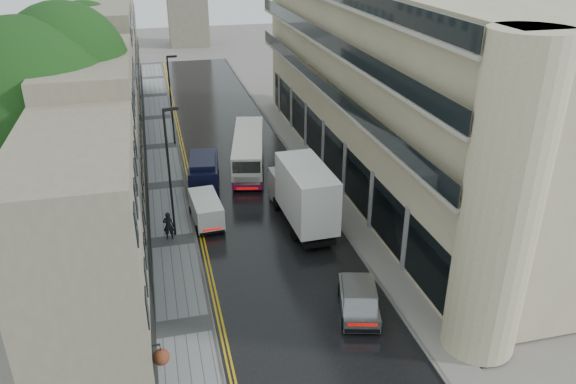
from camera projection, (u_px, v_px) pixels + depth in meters
name	position (u px, v px, depth m)	size (l,w,h in m)	color
road	(245.00, 178.00, 42.57)	(9.00, 85.00, 0.02)	black
left_sidewalk	(167.00, 185.00, 41.27)	(2.70, 85.00, 0.12)	gray
right_sidewalk	(314.00, 171.00, 43.72)	(1.80, 85.00, 0.12)	slate
old_shop_row	(106.00, 101.00, 40.13)	(4.50, 56.00, 12.00)	gray
modern_block	(386.00, 84.00, 40.48)	(8.00, 40.00, 14.00)	#C7BB94
tree_near	(37.00, 139.00, 30.30)	(10.56, 10.56, 13.89)	black
tree_far	(70.00, 90.00, 42.06)	(9.24, 9.24, 12.46)	black
cream_bus	(234.00, 165.00, 41.48)	(2.20, 9.68, 2.64)	white
white_lorry	(294.00, 209.00, 33.28)	(2.43, 8.10, 4.25)	white
silver_hatchback	(344.00, 316.00, 26.38)	(1.74, 3.98, 1.49)	#999A9D
white_van	(198.00, 221.00, 34.50)	(1.66, 3.88, 1.76)	white
navy_van	(190.00, 182.00, 38.83)	(2.02, 5.04, 2.57)	black
pedestrian	(169.00, 226.00, 33.76)	(0.65, 0.43, 1.79)	black
lamp_post_near	(170.00, 175.00, 32.88)	(0.90, 0.20, 8.01)	black
lamp_post_far	(171.00, 101.00, 47.45)	(0.85, 0.19, 7.59)	black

